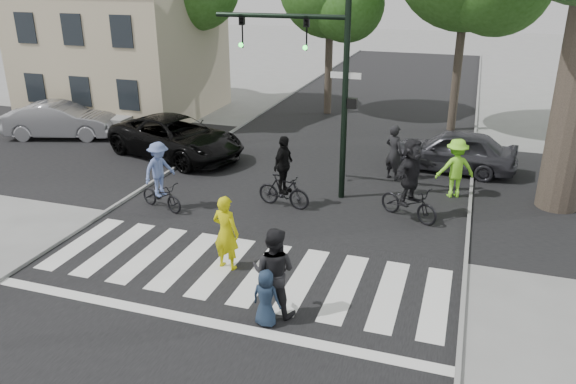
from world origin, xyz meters
name	(u,v)px	position (x,y,z in m)	size (l,w,h in m)	color
ground	(224,291)	(0.00, 0.00, 0.00)	(120.00, 120.00, 0.00)	gray
road_stem	(293,207)	(0.00, 5.00, 0.01)	(10.00, 70.00, 0.01)	black
road_cross	(319,174)	(0.00, 8.00, 0.01)	(70.00, 10.00, 0.01)	black
curb_left	(146,186)	(-5.05, 5.00, 0.05)	(0.10, 70.00, 0.10)	gray
curb_right	(468,228)	(5.05, 5.00, 0.05)	(0.10, 70.00, 0.10)	gray
crosswalk	(236,276)	(0.00, 0.66, 0.01)	(10.00, 3.85, 0.01)	silver
traffic_signal	(318,70)	(0.35, 6.20, 3.90)	(4.45, 0.29, 6.00)	black
house	(122,33)	(-11.49, 13.98, 3.80)	(8.40, 8.10, 8.82)	#B6A68C
pedestrian_woman	(226,233)	(-0.37, 1.00, 0.92)	(0.67, 0.44, 1.84)	#CBC70B
pedestrian_child	(266,298)	(1.32, -0.87, 0.61)	(0.59, 0.39, 1.21)	#1C2B40
pedestrian_adult	(274,272)	(1.33, -0.43, 0.96)	(0.94, 0.73, 1.92)	black
cyclist_left	(160,181)	(-3.65, 3.64, 0.90)	(1.73, 1.20, 2.07)	black
cyclist_mid	(284,179)	(-0.28, 4.93, 0.90)	(1.73, 1.07, 2.20)	black
cyclist_right	(410,184)	(3.38, 5.24, 1.06)	(1.95, 1.80, 2.37)	black
car_suv	(176,137)	(-5.66, 8.24, 0.77)	(2.54, 5.51, 1.53)	black
car_silver	(61,120)	(-11.58, 9.08, 0.75)	(1.58, 4.53, 1.49)	#9B9BA0
car_grey	(452,150)	(4.30, 9.89, 0.74)	(1.75, 4.34, 1.48)	#34343A
bystander_hivis	(456,168)	(4.51, 7.39, 0.93)	(1.20, 0.69, 1.87)	#8FFF2E
bystander_dark	(394,153)	(2.46, 8.35, 0.94)	(0.69, 0.45, 1.89)	black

